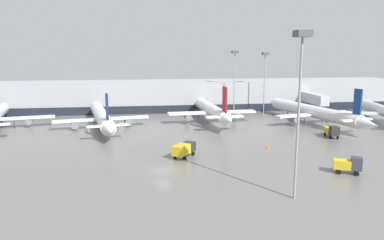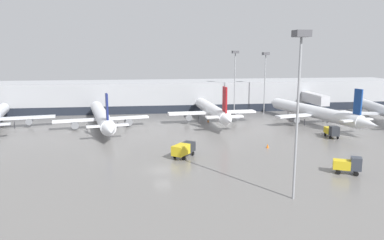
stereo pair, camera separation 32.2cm
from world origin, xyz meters
The scene contains 13 objects.
ground_plane centered at (0.00, 0.00, 0.00)m, with size 320.00×320.00×0.00m, color slate.
terminal_building centered at (0.20, 61.93, 4.49)m, with size 160.00×29.24×9.00m.
parked_jet_1 centered at (15.01, 37.57, 3.26)m, with size 23.08×34.57×10.45m.
parked_jet_3 centered at (-12.69, 34.60, 2.80)m, with size 22.65×39.43×9.86m.
parked_jet_4 centered at (40.45, 32.49, 3.13)m, with size 21.94×39.54×10.32m.
service_truck_0 centered at (4.14, 6.77, 1.51)m, with size 4.71×5.38×2.40m.
service_truck_1 centered at (27.90, -5.55, 1.48)m, with size 4.32×3.22×2.70m.
service_truck_2 centered at (37.44, 17.52, 1.47)m, with size 2.26×4.71×2.70m.
traffic_cone_1 centered at (14.14, 38.79, 0.35)m, with size 0.43×0.43×0.71m.
traffic_cone_2 centered at (20.88, 10.92, 0.39)m, with size 0.50×0.50×0.79m.
apron_light_mast_0 centered at (15.83, -13.75, 16.16)m, with size 1.80×1.80×20.83m.
apron_light_mast_2 centered at (24.02, 50.42, 14.57)m, with size 1.80×1.80×18.49m.
apron_light_mast_3 centered at (32.65, 48.97, 14.26)m, with size 1.80×1.80×18.04m.
Camera 2 is at (-2.74, -56.44, 18.44)m, focal length 35.00 mm.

